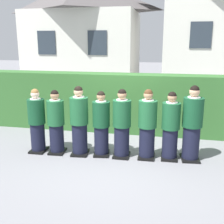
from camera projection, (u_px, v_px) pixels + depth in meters
The scene contains 11 objects.
ground_plane at pixel (112, 155), 6.60m from camera, with size 60.00×60.00×0.00m, color slate.
student_front_row_0 at pixel (37, 122), 6.67m from camera, with size 0.40×0.45×1.54m.
student_front_row_1 at pixel (56, 124), 6.59m from camera, with size 0.40×0.46×1.53m.
student_front_row_2 at pixel (79, 123), 6.49m from camera, with size 0.42×0.50×1.63m.
student_front_row_3 at pixel (101, 125), 6.46m from camera, with size 0.41×0.51×1.53m.
student_front_row_4 at pixel (122, 125), 6.36m from camera, with size 0.41×0.46×1.59m.
student_front_row_5 at pixel (147, 126), 6.29m from camera, with size 0.41×0.46×1.60m.
student_front_row_6 at pixel (171, 128), 6.24m from camera, with size 0.40×0.49×1.55m.
student_front_row_7 at pixel (192, 125), 6.17m from camera, with size 0.44×0.55×1.70m.
hedge at pixel (125, 103), 8.19m from camera, with size 9.65×0.70×1.70m.
school_building_main at pixel (84, 34), 14.88m from camera, with size 5.87×4.21×5.75m.
Camera 1 is at (1.24, -6.02, 2.61)m, focal length 44.93 mm.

